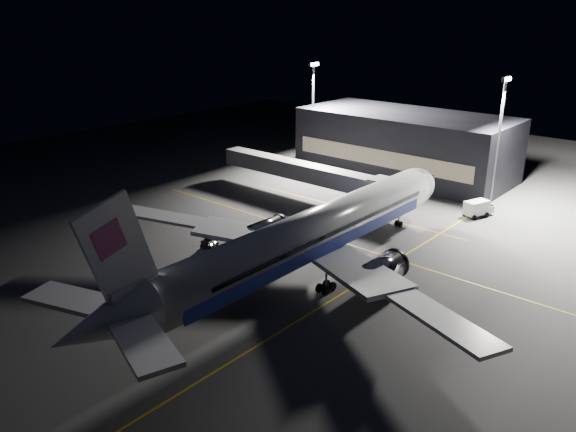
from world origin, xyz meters
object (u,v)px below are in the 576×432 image
(floodlight_mast_south, at_px, (500,130))
(safety_cone_c, at_px, (235,269))
(safety_cone_b, at_px, (302,242))
(airliner, at_px, (308,236))
(service_truck, at_px, (478,208))
(floodlight_mast_north, at_px, (313,105))
(baggage_tug, at_px, (209,242))
(jet_bridge, at_px, (311,173))
(safety_cone_a, at_px, (261,236))

(floodlight_mast_south, bearing_deg, safety_cone_c, 163.71)
(safety_cone_b, height_order, safety_cone_c, same)
(airliner, xyz_separation_m, service_truck, (33.68, -7.03, -3.80))
(floodlight_mast_north, xyz_separation_m, baggage_tug, (-43.04, -16.41, -11.68))
(baggage_tug, height_order, safety_cone_c, baggage_tug)
(airliner, height_order, baggage_tug, airliner)
(baggage_tug, xyz_separation_m, safety_cone_c, (-3.04, -8.12, -0.35))
(jet_bridge, bearing_deg, service_truck, -67.09)
(airliner, xyz_separation_m, floodlight_mast_south, (41.08, -6.01, 7.21))
(safety_cone_b, bearing_deg, safety_cone_a, 112.49)
(airliner, distance_m, service_truck, 34.61)
(safety_cone_a, relative_size, safety_cone_c, 0.97)
(airliner, height_order, safety_cone_c, airliner)
(airliner, height_order, safety_cone_b, airliner)
(floodlight_mast_south, height_order, service_truck, floodlight_mast_south)
(floodlight_mast_south, xyz_separation_m, safety_cone_c, (-46.07, 13.47, -12.03))
(floodlight_mast_north, height_order, floodlight_mast_south, same)
(floodlight_mast_south, relative_size, safety_cone_c, 30.29)
(service_truck, relative_size, safety_cone_b, 7.82)
(floodlight_mast_north, height_order, safety_cone_a, floodlight_mast_north)
(airliner, xyz_separation_m, jet_bridge, (23.08, 18.06, -0.58))
(jet_bridge, height_order, baggage_tug, jet_bridge)
(floodlight_mast_north, distance_m, safety_cone_b, 44.06)
(service_truck, bearing_deg, safety_cone_a, 166.37)
(floodlight_mast_south, xyz_separation_m, service_truck, (-7.40, -1.02, -11.01))
(airliner, relative_size, service_truck, 11.50)
(airliner, xyz_separation_m, safety_cone_a, (4.77, 12.23, -4.83))
(airliner, bearing_deg, jet_bridge, 38.04)
(floodlight_mast_south, height_order, safety_cone_c, floodlight_mast_south)
(airliner, height_order, jet_bridge, airliner)
(baggage_tug, bearing_deg, safety_cone_c, -122.71)
(baggage_tug, relative_size, safety_cone_a, 3.58)
(service_truck, bearing_deg, safety_cone_b, 172.80)
(airliner, distance_m, safety_cone_b, 10.85)
(floodlight_mast_north, distance_m, service_truck, 41.21)
(safety_cone_b, bearing_deg, safety_cone_c, 176.28)
(baggage_tug, relative_size, safety_cone_c, 3.46)
(floodlight_mast_north, xyz_separation_m, safety_cone_b, (-34.00, -25.32, -12.03))
(baggage_tug, height_order, safety_cone_b, baggage_tug)
(jet_bridge, relative_size, safety_cone_b, 50.27)
(baggage_tug, distance_m, safety_cone_c, 8.68)
(jet_bridge, bearing_deg, safety_cone_a, -162.34)
(baggage_tug, height_order, safety_cone_a, baggage_tug)
(airliner, distance_m, jet_bridge, 29.31)
(floodlight_mast_south, distance_m, safety_cone_b, 38.23)
(safety_cone_a, bearing_deg, safety_cone_b, -67.51)
(jet_bridge, height_order, safety_cone_c, jet_bridge)
(jet_bridge, distance_m, floodlight_mast_north, 24.06)
(jet_bridge, bearing_deg, airliner, -141.96)
(floodlight_mast_north, distance_m, floodlight_mast_south, 38.00)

